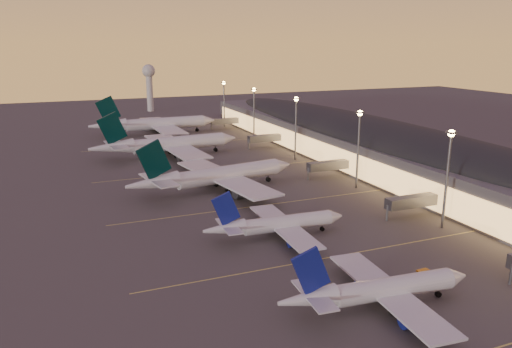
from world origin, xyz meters
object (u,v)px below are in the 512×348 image
Objects in this scene: airliner_narrow_south at (378,290)px; airliner_wide_near at (216,176)px; airliner_wide_far at (155,124)px; baggage_tug_b at (422,274)px; airliner_narrow_north at (276,224)px; radar_tower at (149,80)px; airliner_wide_mid at (167,144)px.

airliner_narrow_south is 82.64m from airliner_wide_near.
airliner_wide_far reaches higher than airliner_wide_near.
baggage_tug_b is (17.83, -186.03, -4.92)m from airliner_wide_far.
radar_tower reaches higher than airliner_narrow_north.
radar_tower is at bearing 88.70° from airliner_narrow_north.
airliner_wide_far is (-1.62, 193.13, 1.94)m from airliner_narrow_south.
airliner_narrow_south is 1.04× the size of airliner_narrow_north.
radar_tower is at bearing 77.05° from airliner_wide_mid.
airliner_wide_mid reaches higher than baggage_tug_b.
airliner_wide_mid is (-7.39, 138.37, 1.73)m from airliner_narrow_south.
airliner_wide_mid is 0.96× the size of airliner_wide_far.
airliner_wide_near is 55.94m from airliner_wide_mid.
airliner_wide_near reaches higher than airliner_narrow_south.
airliner_wide_far is at bearing -99.48° from radar_tower.
airliner_narrow_north is 36.35m from baggage_tug_b.
airliner_wide_far is 15.89× the size of baggage_tug_b.
airliner_wide_near is 14.17× the size of baggage_tug_b.
radar_tower is at bearing 78.83° from airliner_wide_far.
radar_tower is 281.16m from baggage_tug_b.
airliner_wide_near is at bearing -92.90° from airliner_wide_far.
airliner_wide_mid is at bearing -98.21° from radar_tower.
radar_tower is at bearing 88.26° from baggage_tug_b.
airliner_wide_far is 2.04× the size of radar_tower.
radar_tower is at bearing 75.35° from airliner_wide_near.
radar_tower is (16.86, 249.45, 18.46)m from airliner_narrow_north.
airliner_wide_mid is at bearing -97.71° from airliner_wide_far.
airliner_wide_near is at bearing 94.14° from airliner_narrow_north.
airliner_narrow_south is at bearing -96.86° from airliner_wide_near.
airliner_narrow_south is at bearing -158.49° from baggage_tug_b.
baggage_tug_b is (18.93, -30.90, -2.85)m from airliner_narrow_north.
airliner_narrow_south is 0.65× the size of airliner_wide_near.
radar_tower is 7.78× the size of baggage_tug_b.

